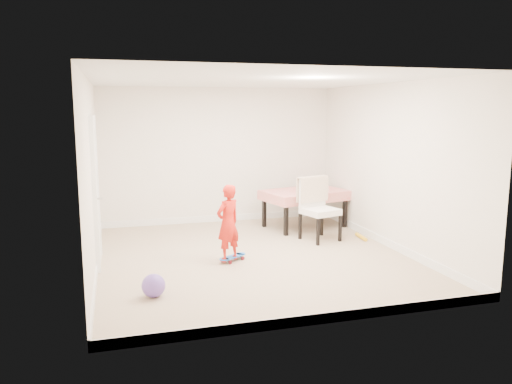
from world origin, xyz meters
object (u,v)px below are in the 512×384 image
object	(u,v)px
child	(228,225)
dining_table	(304,209)
skateboard	(233,259)
dining_chair	(320,209)
balloon	(154,286)

from	to	relation	value
child	dining_table	bearing A→B (deg)	-167.03
dining_table	skateboard	distance (m)	2.50
dining_chair	skateboard	bearing A→B (deg)	-172.73
dining_chair	balloon	bearing A→B (deg)	-163.81
skateboard	balloon	distance (m)	1.66
dining_chair	balloon	world-z (taller)	dining_chair
dining_table	balloon	distance (m)	4.15
balloon	skateboard	bearing A→B (deg)	42.70
skateboard	child	size ratio (longest dim) A/B	0.45
balloon	dining_chair	bearing A→B (deg)	32.77
dining_chair	skateboard	size ratio (longest dim) A/B	2.16
dining_chair	skateboard	xyz separation A→B (m)	(-1.69, -0.75, -0.50)
skateboard	balloon	xyz separation A→B (m)	(-1.22, -1.13, 0.10)
dining_chair	child	bearing A→B (deg)	-172.19
child	balloon	world-z (taller)	child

